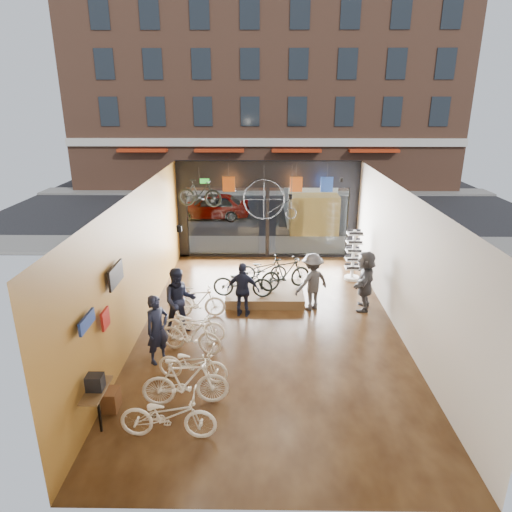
{
  "coord_description": "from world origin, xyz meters",
  "views": [
    {
      "loc": [
        -0.22,
        -11.37,
        6.05
      ],
      "look_at": [
        -0.39,
        1.4,
        1.6
      ],
      "focal_mm": 32.0,
      "sensor_mm": 36.0,
      "label": 1
    }
  ],
  "objects_px": {
    "floor_bike_0": "(168,415)",
    "customer_0": "(157,329)",
    "display_bike_mid": "(286,273)",
    "hung_bike": "(200,193)",
    "sunglasses_rack": "(353,255)",
    "floor_bike_4": "(194,325)",
    "box_truck": "(310,197)",
    "display_bike_left": "(243,282)",
    "customer_2": "(243,290)",
    "floor_bike_3": "(191,334)",
    "street_car": "(211,206)",
    "floor_bike_1": "(185,382)",
    "customer_1": "(180,301)",
    "floor_bike_5": "(198,302)",
    "display_platform": "(265,294)",
    "display_bike_right": "(263,269)",
    "penny_farthing": "(273,201)",
    "floor_bike_2": "(193,363)",
    "customer_3": "(312,282)",
    "customer_5": "(365,280)"
  },
  "relations": [
    {
      "from": "floor_bike_1",
      "to": "sunglasses_rack",
      "type": "height_order",
      "value": "sunglasses_rack"
    },
    {
      "from": "hung_bike",
      "to": "customer_2",
      "type": "bearing_deg",
      "value": -143.23
    },
    {
      "from": "sunglasses_rack",
      "to": "hung_bike",
      "type": "relative_size",
      "value": 1.13
    },
    {
      "from": "customer_0",
      "to": "customer_1",
      "type": "xyz_separation_m",
      "value": [
        0.27,
        1.47,
        0.06
      ]
    },
    {
      "from": "hung_bike",
      "to": "display_bike_left",
      "type": "bearing_deg",
      "value": -138.76
    },
    {
      "from": "street_car",
      "to": "floor_bike_1",
      "type": "relative_size",
      "value": 2.23
    },
    {
      "from": "floor_bike_1",
      "to": "floor_bike_4",
      "type": "distance_m",
      "value": 2.68
    },
    {
      "from": "display_bike_right",
      "to": "penny_farthing",
      "type": "xyz_separation_m",
      "value": [
        0.34,
        2.27,
        1.79
      ]
    },
    {
      "from": "floor_bike_2",
      "to": "display_bike_right",
      "type": "distance_m",
      "value": 5.46
    },
    {
      "from": "display_platform",
      "to": "floor_bike_4",
      "type": "bearing_deg",
      "value": -124.97
    },
    {
      "from": "floor_bike_0",
      "to": "floor_bike_4",
      "type": "xyz_separation_m",
      "value": [
        -0.04,
        3.63,
        -0.04
      ]
    },
    {
      "from": "customer_2",
      "to": "sunglasses_rack",
      "type": "distance_m",
      "value": 4.68
    },
    {
      "from": "floor_bike_1",
      "to": "display_bike_left",
      "type": "relative_size",
      "value": 0.99
    },
    {
      "from": "display_platform",
      "to": "customer_0",
      "type": "relative_size",
      "value": 1.4
    },
    {
      "from": "floor_bike_0",
      "to": "customer_0",
      "type": "xyz_separation_m",
      "value": [
        -0.74,
        2.59,
        0.38
      ]
    },
    {
      "from": "floor_bike_5",
      "to": "sunglasses_rack",
      "type": "height_order",
      "value": "sunglasses_rack"
    },
    {
      "from": "box_truck",
      "to": "sunglasses_rack",
      "type": "height_order",
      "value": "box_truck"
    },
    {
      "from": "display_bike_mid",
      "to": "sunglasses_rack",
      "type": "xyz_separation_m",
      "value": [
        2.42,
        1.58,
        0.08
      ]
    },
    {
      "from": "street_car",
      "to": "floor_bike_1",
      "type": "distance_m",
      "value": 15.46
    },
    {
      "from": "floor_bike_0",
      "to": "customer_3",
      "type": "distance_m",
      "value": 6.43
    },
    {
      "from": "display_bike_mid",
      "to": "customer_0",
      "type": "distance_m",
      "value": 4.95
    },
    {
      "from": "display_bike_left",
      "to": "customer_3",
      "type": "height_order",
      "value": "customer_3"
    },
    {
      "from": "floor_bike_4",
      "to": "display_bike_mid",
      "type": "relative_size",
      "value": 0.97
    },
    {
      "from": "display_platform",
      "to": "display_bike_left",
      "type": "bearing_deg",
      "value": -141.21
    },
    {
      "from": "floor_bike_0",
      "to": "street_car",
      "type": "bearing_deg",
      "value": 5.16
    },
    {
      "from": "floor_bike_4",
      "to": "floor_bike_1",
      "type": "bearing_deg",
      "value": -166.55
    },
    {
      "from": "floor_bike_3",
      "to": "floor_bike_4",
      "type": "height_order",
      "value": "floor_bike_3"
    },
    {
      "from": "hung_bike",
      "to": "customer_0",
      "type": "bearing_deg",
      "value": -171.04
    },
    {
      "from": "floor_bike_0",
      "to": "customer_5",
      "type": "distance_m",
      "value": 7.38
    },
    {
      "from": "street_car",
      "to": "floor_bike_5",
      "type": "height_order",
      "value": "street_car"
    },
    {
      "from": "floor_bike_4",
      "to": "customer_2",
      "type": "bearing_deg",
      "value": -31.52
    },
    {
      "from": "customer_3",
      "to": "display_bike_mid",
      "type": "bearing_deg",
      "value": -79.4
    },
    {
      "from": "box_truck",
      "to": "display_bike_left",
      "type": "relative_size",
      "value": 3.82
    },
    {
      "from": "display_platform",
      "to": "sunglasses_rack",
      "type": "relative_size",
      "value": 1.34
    },
    {
      "from": "display_bike_mid",
      "to": "hung_bike",
      "type": "height_order",
      "value": "hung_bike"
    },
    {
      "from": "box_truck",
      "to": "customer_3",
      "type": "bearing_deg",
      "value": -95.1
    },
    {
      "from": "floor_bike_3",
      "to": "sunglasses_rack",
      "type": "xyz_separation_m",
      "value": [
        4.92,
        4.92,
        0.41
      ]
    },
    {
      "from": "floor_bike_4",
      "to": "display_bike_left",
      "type": "relative_size",
      "value": 0.93
    },
    {
      "from": "floor_bike_1",
      "to": "floor_bike_2",
      "type": "height_order",
      "value": "floor_bike_1"
    },
    {
      "from": "floor_bike_3",
      "to": "customer_2",
      "type": "bearing_deg",
      "value": -14.98
    },
    {
      "from": "customer_0",
      "to": "customer_1",
      "type": "height_order",
      "value": "customer_1"
    },
    {
      "from": "display_platform",
      "to": "customer_5",
      "type": "height_order",
      "value": "customer_5"
    },
    {
      "from": "floor_bike_0",
      "to": "customer_5",
      "type": "bearing_deg",
      "value": -38.76
    },
    {
      "from": "customer_5",
      "to": "hung_bike",
      "type": "relative_size",
      "value": 1.16
    },
    {
      "from": "display_bike_right",
      "to": "floor_bike_1",
      "type": "bearing_deg",
      "value": 162.5
    },
    {
      "from": "floor_bike_5",
      "to": "penny_farthing",
      "type": "xyz_separation_m",
      "value": [
        2.22,
        4.34,
        2.03
      ]
    },
    {
      "from": "customer_0",
      "to": "customer_2",
      "type": "height_order",
      "value": "customer_0"
    },
    {
      "from": "box_truck",
      "to": "floor_bike_3",
      "type": "xyz_separation_m",
      "value": [
        -4.13,
        -12.36,
        -0.87
      ]
    },
    {
      "from": "box_truck",
      "to": "sunglasses_rack",
      "type": "bearing_deg",
      "value": -83.92
    },
    {
      "from": "display_bike_left",
      "to": "customer_2",
      "type": "xyz_separation_m",
      "value": [
        0.04,
        -0.69,
        0.04
      ]
    }
  ]
}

